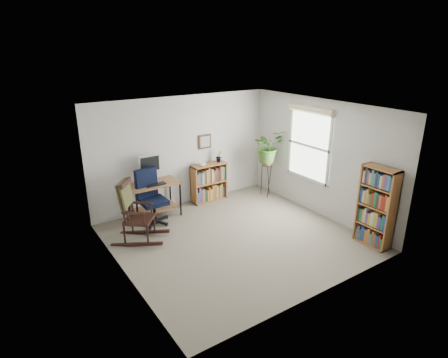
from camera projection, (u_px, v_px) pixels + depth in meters
floor at (236, 238)px, 6.94m from camera, size 4.20×4.00×0.00m
ceiling at (238, 108)px, 6.13m from camera, size 4.20×4.00×0.00m
wall_back at (183, 152)px, 8.10m from camera, size 4.20×0.00×2.40m
wall_front at (324, 219)px, 4.97m from camera, size 4.20×0.00×2.40m
wall_left at (119, 204)px, 5.44m from camera, size 0.00×4.00×2.40m
wall_right at (320, 158)px, 7.63m from camera, size 0.00×4.00×2.40m
window at (309, 146)px, 7.78m from camera, size 0.12×1.20×1.50m
desk at (155, 200)px, 7.70m from camera, size 1.03×0.56×0.74m
monitor at (150, 168)px, 7.59m from camera, size 0.46×0.16×0.56m
keyboard at (156, 184)px, 7.48m from camera, size 0.40×0.15×0.02m
office_chair at (153, 197)px, 7.34m from camera, size 0.71×0.71×1.12m
rocking_chair at (139, 211)px, 6.68m from camera, size 1.16×1.12×1.17m
low_bookshelf at (209, 182)px, 8.50m from camera, size 0.83×0.28×0.87m
tall_bookshelf at (376, 207)px, 6.51m from camera, size 0.27×0.63×1.45m
plant_stand at (266, 178)px, 8.75m from camera, size 0.26×0.26×0.90m
spider_plant at (268, 131)px, 8.37m from camera, size 1.69×1.88×1.46m
potted_plant_small at (219, 160)px, 8.49m from camera, size 0.13×0.24×0.11m
framed_picture at (205, 142)px, 8.31m from camera, size 0.32×0.04×0.32m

